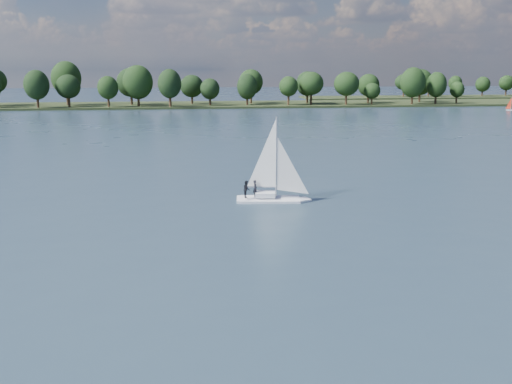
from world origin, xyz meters
TOP-DOWN VIEW (x-y plane):
  - ground at (0.00, 100.00)m, footprint 700.00×700.00m
  - far_shore at (0.00, 212.00)m, footprint 660.00×40.00m
  - sailboat at (-3.30, 42.63)m, footprint 7.52×2.95m
  - dinghy_orange at (103.62, 170.48)m, footprint 3.35×2.56m
  - treeline at (-7.82, 207.88)m, footprint 562.10×73.64m

SIDE VIEW (x-z plane):
  - ground at x=0.00m, z-range 0.00..0.00m
  - far_shore at x=0.00m, z-range -0.75..0.75m
  - dinghy_orange at x=103.62m, z-range -1.32..3.69m
  - sailboat at x=-3.30m, z-range -2.13..7.50m
  - treeline at x=-7.82m, z-range -1.35..17.45m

